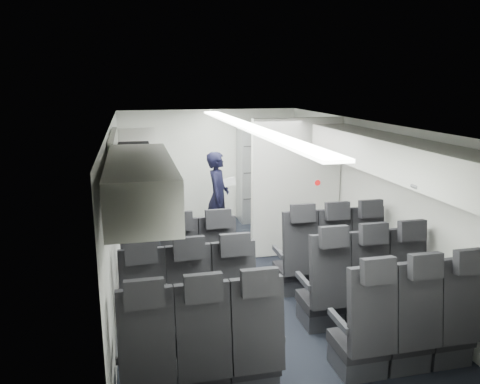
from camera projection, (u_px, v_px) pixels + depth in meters
name	position (u px, v px, depth m)	size (l,w,h in m)	color
cabin_shell	(247.00, 201.00, 6.21)	(3.41, 6.01, 2.16)	black
seat_row_front	(257.00, 266.00, 5.87)	(3.33, 0.56, 1.24)	black
seat_row_mid	(279.00, 298.00, 5.02)	(3.33, 0.56, 1.24)	black
seat_row_rear	(309.00, 343.00, 4.17)	(3.33, 0.56, 1.24)	black
overhead_bin_left_rear	(140.00, 183.00, 3.84)	(0.53, 1.80, 0.40)	silver
overhead_bin_left_front_open	(134.00, 163.00, 5.51)	(0.64, 1.70, 0.72)	#9E9E93
overhead_bin_right_rear	(440.00, 169.00, 4.45)	(0.53, 1.80, 0.40)	silver
overhead_bin_right_front	(355.00, 145.00, 6.11)	(0.53, 1.70, 0.40)	silver
bulkhead_partition	(296.00, 187.00, 7.20)	(1.40, 0.15, 2.13)	silver
galley_unit	(261.00, 172.00, 9.04)	(0.85, 0.52, 1.90)	#939399
boarding_door	(122.00, 193.00, 7.36)	(0.12, 1.27, 1.86)	silver
flight_attendant	(218.00, 197.00, 7.83)	(0.56, 0.37, 1.54)	black
carry_on_bag	(134.00, 152.00, 5.81)	(0.38, 0.26, 0.23)	black
papers	(230.00, 182.00, 7.76)	(0.19, 0.02, 0.14)	white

